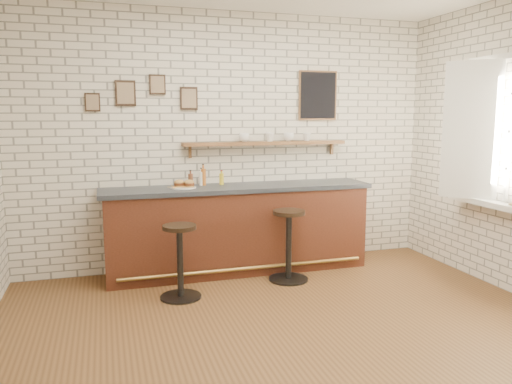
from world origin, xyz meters
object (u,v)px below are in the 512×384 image
(bitters_bottle_white, at_px, (201,178))
(shelf_cup_a, at_px, (244,138))
(sandwich_plate, at_px, (183,187))
(bitters_bottle_brown, at_px, (191,179))
(bar_stool_right, at_px, (289,243))
(shelf_cup_c, at_px, (289,137))
(ciabatta_sandwich, at_px, (184,183))
(bitters_bottle_amber, at_px, (203,177))
(shelf_cup_b, at_px, (270,137))
(shelf_cup_d, at_px, (307,137))
(bar_stool_left, at_px, (180,259))
(bar_counter, at_px, (238,228))
(condiment_bottle_yellow, at_px, (222,178))

(bitters_bottle_white, xyz_separation_m, shelf_cup_a, (0.53, 0.05, 0.46))
(sandwich_plate, xyz_separation_m, shelf_cup_a, (0.76, 0.20, 0.53))
(bitters_bottle_brown, xyz_separation_m, shelf_cup_a, (0.65, 0.05, 0.47))
(bar_stool_right, distance_m, shelf_cup_c, 1.35)
(ciabatta_sandwich, bearing_deg, bitters_bottle_amber, 31.21)
(shelf_cup_a, relative_size, shelf_cup_b, 1.15)
(shelf_cup_d, bearing_deg, ciabatta_sandwich, -160.94)
(bitters_bottle_white, height_order, bar_stool_left, bitters_bottle_white)
(bitters_bottle_white, distance_m, bitters_bottle_amber, 0.03)
(bitters_bottle_white, relative_size, shelf_cup_a, 1.59)
(bar_stool_left, bearing_deg, shelf_cup_d, 27.37)
(bar_stool_right, height_order, shelf_cup_b, shelf_cup_b)
(sandwich_plate, height_order, bitters_bottle_white, bitters_bottle_white)
(sandwich_plate, xyz_separation_m, bitters_bottle_amber, (0.26, 0.15, 0.09))
(bar_stool_left, bearing_deg, bitters_bottle_white, 65.39)
(bar_stool_left, bearing_deg, bar_counter, 41.13)
(bitters_bottle_brown, distance_m, bitters_bottle_white, 0.12)
(ciabatta_sandwich, height_order, shelf_cup_a, shelf_cup_a)
(sandwich_plate, relative_size, bitters_bottle_amber, 1.13)
(bar_stool_right, distance_m, shelf_cup_a, 1.36)
(ciabatta_sandwich, relative_size, bar_stool_right, 0.33)
(ciabatta_sandwich, xyz_separation_m, bar_stool_left, (-0.16, -0.69, -0.66))
(condiment_bottle_yellow, distance_m, shelf_cup_a, 0.55)
(bitters_bottle_white, height_order, bar_stool_right, bitters_bottle_white)
(ciabatta_sandwich, distance_m, bar_stool_left, 0.97)
(bitters_bottle_brown, distance_m, shelf_cup_a, 0.80)
(bitters_bottle_white, xyz_separation_m, bitters_bottle_amber, (0.03, -0.00, 0.02))
(bitters_bottle_brown, distance_m, bar_stool_left, 1.11)
(bar_stool_left, relative_size, shelf_cup_b, 6.71)
(bar_stool_left, relative_size, shelf_cup_d, 7.25)
(bitters_bottle_brown, relative_size, shelf_cup_b, 1.64)
(bar_counter, relative_size, shelf_cup_d, 30.12)
(bar_stool_left, distance_m, shelf_cup_d, 2.24)
(bar_stool_left, height_order, bar_stool_right, bar_stool_right)
(bar_stool_left, relative_size, bar_stool_right, 0.95)
(bitters_bottle_white, xyz_separation_m, shelf_cup_d, (1.33, 0.05, 0.46))
(bitters_bottle_brown, height_order, bar_stool_left, bitters_bottle_brown)
(sandwich_plate, distance_m, bitters_bottle_amber, 0.31)
(bitters_bottle_brown, height_order, shelf_cup_d, shelf_cup_d)
(shelf_cup_a, bearing_deg, bitters_bottle_brown, -171.55)
(bitters_bottle_brown, distance_m, shelf_cup_c, 1.30)
(bar_counter, height_order, bar_stool_right, bar_counter)
(bar_counter, xyz_separation_m, ciabatta_sandwich, (-0.62, 0.00, 0.55))
(bitters_bottle_brown, bearing_deg, shelf_cup_c, 2.36)
(bitters_bottle_amber, bearing_deg, shelf_cup_b, 3.47)
(bar_counter, bearing_deg, bar_stool_left, -138.87)
(shelf_cup_c, bearing_deg, bitters_bottle_amber, 98.62)
(bitters_bottle_white, bearing_deg, condiment_bottle_yellow, 0.00)
(bitters_bottle_white, relative_size, shelf_cup_b, 1.84)
(condiment_bottle_yellow, distance_m, bar_stool_left, 1.24)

